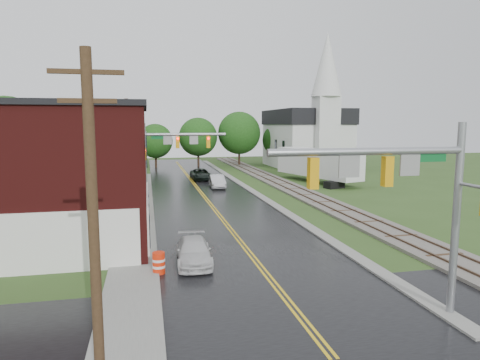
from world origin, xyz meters
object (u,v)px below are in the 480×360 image
object	(u,v)px
utility_pole_b	(128,156)
suv_dark	(201,175)
utility_pole_a	(93,219)
semi_trailer	(318,163)
church	(308,132)
traffic_signal_near	(406,186)
tree_left_b	(9,139)
traffic_signal_far	(169,148)
pickup_white	(194,252)
construction_barrel	(159,263)
tree_left_e	(119,142)
sedan_silver	(217,182)
tree_left_c	(70,147)
brick_building	(21,177)
utility_pole_c	(135,143)

from	to	relation	value
utility_pole_b	suv_dark	size ratio (longest dim) A/B	1.77
utility_pole_a	semi_trailer	bearing A→B (deg)	59.82
church	traffic_signal_near	distance (m)	54.32
traffic_signal_near	tree_left_b	size ratio (longest dim) A/B	0.76
traffic_signal_far	semi_trailer	bearing A→B (deg)	29.31
church	pickup_white	distance (m)	49.78
traffic_signal_near	construction_barrel	world-z (taller)	traffic_signal_near
tree_left_e	sedan_silver	size ratio (longest dim) A/B	1.85
church	tree_left_b	bearing A→B (deg)	-150.01
traffic_signal_far	sedan_silver	size ratio (longest dim) A/B	1.67
traffic_signal_far	utility_pole_b	xyz separation A→B (m)	(-3.33, -5.00, -0.25)
utility_pole_a	utility_pole_b	xyz separation A→B (m)	(0.00, 22.00, 0.00)
utility_pole_b	sedan_silver	size ratio (longest dim) A/B	2.04
church	suv_dark	size ratio (longest dim) A/B	3.94
church	sedan_silver	xyz separation A→B (m)	(-17.82, -18.23, -5.11)
traffic_signal_far	tree_left_c	size ratio (longest dim) A/B	0.96
traffic_signal_far	sedan_silver	distance (m)	11.06
church	utility_pole_b	distance (m)	41.55
traffic_signal_far	construction_barrel	bearing A→B (deg)	-94.81
utility_pole_b	suv_dark	xyz separation A→B (m)	(8.05, 20.59, -4.01)
tree_left_c	utility_pole_a	bearing A→B (deg)	-79.98
church	tree_left_c	bearing A→B (deg)	-157.76
semi_trailer	construction_barrel	xyz separation A→B (m)	(-19.90, -28.50, -1.86)
traffic_signal_far	construction_barrel	distance (m)	18.78
brick_building	sedan_silver	bearing A→B (deg)	54.42
utility_pole_b	pickup_white	size ratio (longest dim) A/B	2.11
pickup_white	utility_pole_b	bearing A→B (deg)	109.46
sedan_silver	pickup_white	xyz separation A→B (m)	(-5.38, -25.50, -0.11)
traffic_signal_near	tree_left_b	bearing A→B (deg)	125.49
suv_dark	tree_left_c	bearing A→B (deg)	-171.23
utility_pole_c	utility_pole_b	bearing A→B (deg)	-90.00
tree_left_c	tree_left_e	distance (m)	7.82
traffic_signal_near	utility_pole_b	size ratio (longest dim) A/B	0.82
traffic_signal_near	suv_dark	bearing A→B (deg)	93.14
church	semi_trailer	distance (m)	17.54
traffic_signal_near	utility_pole_b	distance (m)	22.49
traffic_signal_near	sedan_silver	bearing A→B (deg)	92.20
construction_barrel	church	bearing A→B (deg)	60.90
traffic_signal_far	suv_dark	xyz separation A→B (m)	(4.71, 15.59, -4.27)
tree_left_b	semi_trailer	distance (m)	33.36
utility_pole_c	sedan_silver	distance (m)	12.99
utility_pole_b	construction_barrel	distance (m)	13.95
utility_pole_b	utility_pole_c	world-z (taller)	same
church	suv_dark	xyz separation A→B (m)	(-18.75, -11.14, -5.13)
brick_building	church	world-z (taller)	church
pickup_white	utility_pole_c	bearing A→B (deg)	98.80
tree_left_c	pickup_white	size ratio (longest dim) A/B	1.80
utility_pole_a	construction_barrel	world-z (taller)	utility_pole_a
semi_trailer	tree_left_c	bearing A→B (deg)	174.86
utility_pole_a	tree_left_c	world-z (taller)	utility_pole_a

